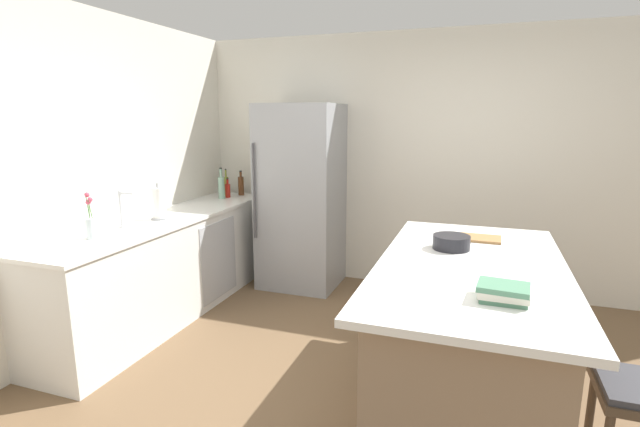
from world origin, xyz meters
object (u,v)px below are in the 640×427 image
(mixing_bowl, at_px, (451,242))
(cutting_board, at_px, (480,238))
(refrigerator, at_px, (301,197))
(cookbook_stack, at_px, (503,292))
(kitchen_island, at_px, (466,335))
(sink_faucet, at_px, (122,209))
(hot_sauce_bottle, at_px, (228,190))
(gin_bottle, at_px, (221,187))
(flower_vase, at_px, (91,225))
(paper_towel_roll, at_px, (158,204))
(syrup_bottle, at_px, (241,185))
(olive_oil_bottle, at_px, (226,186))

(mixing_bowl, height_order, cutting_board, mixing_bowl)
(refrigerator, bearing_deg, cookbook_stack, -49.63)
(kitchen_island, bearing_deg, mixing_bowl, 116.53)
(sink_faucet, distance_m, hot_sauce_bottle, 1.53)
(mixing_bowl, bearing_deg, gin_bottle, 152.66)
(flower_vase, bearing_deg, sink_faucet, 93.02)
(refrigerator, height_order, paper_towel_roll, refrigerator)
(cutting_board, bearing_deg, cookbook_stack, -84.24)
(kitchen_island, bearing_deg, sink_faucet, 177.59)
(cutting_board, bearing_deg, refrigerator, 148.30)
(syrup_bottle, bearing_deg, hot_sauce_bottle, -110.10)
(flower_vase, height_order, cookbook_stack, flower_vase)
(kitchen_island, relative_size, refrigerator, 1.06)
(mixing_bowl, bearing_deg, syrup_bottle, 146.99)
(kitchen_island, bearing_deg, cookbook_stack, -74.37)
(kitchen_island, xyz_separation_m, olive_oil_bottle, (-2.66, 1.74, 0.54))
(kitchen_island, distance_m, olive_oil_bottle, 3.23)
(hot_sauce_bottle, relative_size, cookbook_stack, 0.85)
(refrigerator, distance_m, cutting_board, 2.10)
(paper_towel_roll, relative_size, cookbook_stack, 1.27)
(mixing_bowl, bearing_deg, sink_faucet, -176.35)
(paper_towel_roll, bearing_deg, sink_faucet, -98.53)
(syrup_bottle, bearing_deg, flower_vase, -92.70)
(paper_towel_roll, xyz_separation_m, hot_sauce_bottle, (-0.01, 1.16, -0.05))
(flower_vase, relative_size, paper_towel_roll, 1.09)
(refrigerator, xyz_separation_m, sink_faucet, (-0.89, -1.57, 0.11))
(paper_towel_roll, relative_size, hot_sauce_bottle, 1.49)
(refrigerator, xyz_separation_m, cutting_board, (1.78, -1.10, -0.01))
(refrigerator, height_order, cookbook_stack, refrigerator)
(kitchen_island, relative_size, olive_oil_bottle, 6.74)
(hot_sauce_bottle, height_order, mixing_bowl, hot_sauce_bottle)
(cookbook_stack, xyz_separation_m, cutting_board, (-0.11, 1.13, -0.03))
(refrigerator, height_order, flower_vase, refrigerator)
(syrup_bottle, distance_m, cutting_board, 2.85)
(flower_vase, height_order, olive_oil_bottle, flower_vase)
(kitchen_island, height_order, olive_oil_bottle, olive_oil_bottle)
(sink_faucet, xyz_separation_m, olive_oil_bottle, (-0.03, 1.63, -0.05))
(kitchen_island, relative_size, syrup_bottle, 7.30)
(paper_towel_roll, distance_m, mixing_bowl, 2.46)
(refrigerator, distance_m, paper_towel_roll, 1.47)
(refrigerator, bearing_deg, paper_towel_roll, -124.79)
(flower_vase, relative_size, olive_oil_bottle, 1.14)
(syrup_bottle, height_order, cookbook_stack, syrup_bottle)
(paper_towel_roll, xyz_separation_m, gin_bottle, (-0.03, 1.07, -0.01))
(olive_oil_bottle, distance_m, gin_bottle, 0.20)
(mixing_bowl, relative_size, cutting_board, 0.83)
(kitchen_island, distance_m, hot_sauce_bottle, 3.11)
(kitchen_island, bearing_deg, refrigerator, 136.01)
(cutting_board, bearing_deg, sink_faucet, -170.02)
(kitchen_island, xyz_separation_m, syrup_bottle, (-2.52, 1.82, 0.54))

